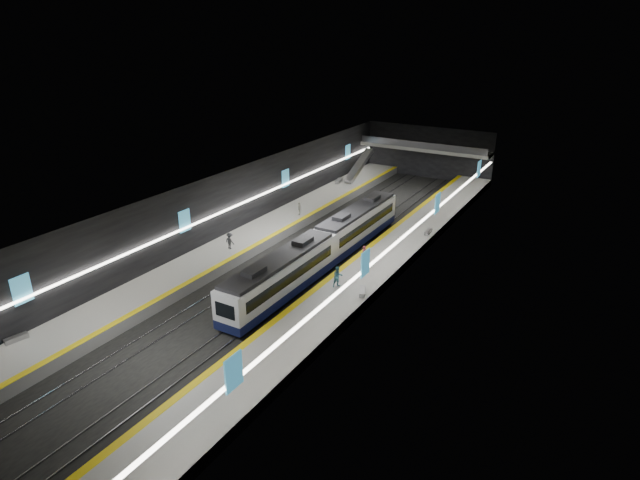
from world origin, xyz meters
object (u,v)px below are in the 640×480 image
Objects in this scene: bench_left_far at (339,181)px; passenger_left_a at (299,209)px; passenger_right_b at (338,277)px; passenger_left_b at (230,241)px; escalator at (359,166)px; bench_right_near at (362,292)px; train at (323,247)px; bench_right_far at (428,232)px; bench_left_near at (16,339)px; passenger_right_a at (364,255)px.

passenger_left_a reaches higher than bench_left_far.
passenger_right_b reaches higher than passenger_left_b.
escalator is 35.80m from passenger_right_b.
bench_right_near is at bearing -63.04° from escalator.
train is 13.05m from passenger_left_a.
train is 3.76× the size of escalator.
bench_right_near is 1.02× the size of bench_right_far.
bench_right_near is 21.30m from passenger_left_a.
bench_right_far is at bearing 26.51° from passenger_right_b.
escalator reaches higher than passenger_right_b.
escalator is at bearing 100.19° from bench_left_near.
passenger_right_b is at bearing 62.67° from bench_left_near.
bench_left_far is 34.51m from bench_right_near.
train is 16.41× the size of passenger_right_a.
bench_right_far is 15.78m from passenger_left_a.
passenger_right_a is 0.96× the size of passenger_right_b.
bench_left_near is 40.55m from bench_right_far.
train reaches higher than passenger_right_b.
passenger_left_a is at bearing -84.54° from passenger_left_b.
passenger_left_a is (1.16, -18.44, -1.11)m from escalator.
bench_right_far is 0.93× the size of passenger_left_b.
bench_right_far reaches higher than bench_left_near.
bench_left_far is (-11.46, 24.40, -0.94)m from train.
bench_left_near is at bearing -121.54° from bench_right_far.
escalator is at bearing 161.73° from passenger_left_a.
bench_right_near reaches higher than bench_right_far.
passenger_right_a reaches higher than passenger_left_b.
passenger_right_a is 5.58m from passenger_right_b.
bench_right_near is 16.29m from passenger_left_b.
bench_right_near is at bearing -94.12° from bench_right_far.
train reaches higher than passenger_left_b.
train is 18.30× the size of bench_right_far.
train is 15.70× the size of passenger_right_b.
bench_left_near is 34.13m from passenger_left_a.
bench_right_near is 6.29m from passenger_right_a.
train is 26.97m from bench_left_far.
passenger_right_a is at bearing -156.68° from passenger_left_b.
bench_left_near is 0.85× the size of passenger_right_b.
bench_left_far is (0.54, 48.80, 0.05)m from bench_left_near.
passenger_right_a is (4.16, 0.78, -0.28)m from train.
bench_right_near is at bearing 25.24° from passenger_left_a.
passenger_right_b is (4.27, -4.80, -0.24)m from train.
bench_left_near is at bearing 91.15° from passenger_left_b.
bench_left_far is 1.13× the size of passenger_right_a.
bench_left_near is 0.93× the size of passenger_left_b.
passenger_left_a is at bearing 132.71° from train.
train reaches higher than bench_right_far.
passenger_right_b is at bearing -157.40° from passenger_right_a.
passenger_left_b reaches higher than bench_right_near.
bench_left_near is at bearing -116.19° from train.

